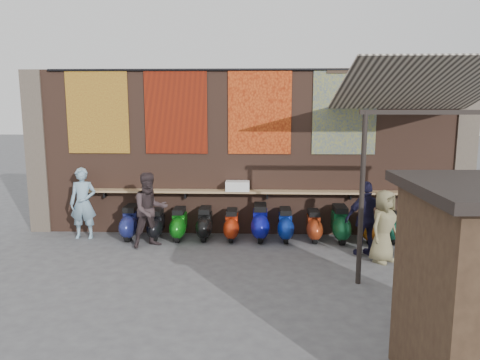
% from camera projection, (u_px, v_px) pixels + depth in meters
% --- Properties ---
extents(ground, '(70.00, 70.00, 0.00)m').
position_uv_depth(ground, '(243.00, 270.00, 9.16)').
color(ground, '#474749').
rests_on(ground, ground).
extents(brick_wall, '(10.00, 0.40, 4.00)m').
position_uv_depth(brick_wall, '(247.00, 153.00, 11.48)').
color(brick_wall, brown).
rests_on(brick_wall, ground).
extents(pier_left, '(0.50, 0.50, 4.00)m').
position_uv_depth(pier_left, '(39.00, 152.00, 11.68)').
color(pier_left, '#4C4238').
rests_on(pier_left, ground).
extents(pier_right, '(0.50, 0.50, 4.00)m').
position_uv_depth(pier_right, '(462.00, 154.00, 11.27)').
color(pier_right, '#4C4238').
rests_on(pier_right, ground).
extents(eating_counter, '(8.00, 0.32, 0.05)m').
position_uv_depth(eating_counter, '(247.00, 192.00, 11.27)').
color(eating_counter, '#9E7A51').
rests_on(eating_counter, brick_wall).
extents(shelf_box, '(0.57, 0.31, 0.23)m').
position_uv_depth(shelf_box, '(238.00, 186.00, 11.22)').
color(shelf_box, white).
rests_on(shelf_box, eating_counter).
extents(tapestry_redgold, '(1.50, 0.02, 2.00)m').
position_uv_depth(tapestry_redgold, '(97.00, 112.00, 11.23)').
color(tapestry_redgold, maroon).
rests_on(tapestry_redgold, brick_wall).
extents(tapestry_sun, '(1.50, 0.02, 2.00)m').
position_uv_depth(tapestry_sun, '(176.00, 112.00, 11.16)').
color(tapestry_sun, '#BA280A').
rests_on(tapestry_sun, brick_wall).
extents(tapestry_orange, '(1.50, 0.02, 2.00)m').
position_uv_depth(tapestry_orange, '(260.00, 112.00, 11.08)').
color(tapestry_orange, '#CB4D19').
rests_on(tapestry_orange, brick_wall).
extents(tapestry_multi, '(1.50, 0.02, 2.00)m').
position_uv_depth(tapestry_multi, '(345.00, 112.00, 11.00)').
color(tapestry_multi, navy).
rests_on(tapestry_multi, brick_wall).
extents(hang_rail, '(9.50, 0.06, 0.06)m').
position_uv_depth(hang_rail, '(247.00, 70.00, 10.91)').
color(hang_rail, black).
rests_on(hang_rail, brick_wall).
extents(scooter_stool_0, '(0.38, 0.83, 0.79)m').
position_uv_depth(scooter_stool_0, '(131.00, 223.00, 11.14)').
color(scooter_stool_0, navy).
rests_on(scooter_stool_0, ground).
extents(scooter_stool_1, '(0.34, 0.75, 0.71)m').
position_uv_depth(scooter_stool_1, '(156.00, 225.00, 11.12)').
color(scooter_stool_1, black).
rests_on(scooter_stool_1, ground).
extents(scooter_stool_2, '(0.35, 0.78, 0.74)m').
position_uv_depth(scooter_stool_2, '(179.00, 224.00, 11.10)').
color(scooter_stool_2, '#0D5D0F').
rests_on(scooter_stool_2, ground).
extents(scooter_stool_3, '(0.36, 0.79, 0.75)m').
position_uv_depth(scooter_stool_3, '(205.00, 224.00, 11.12)').
color(scooter_stool_3, black).
rests_on(scooter_stool_3, ground).
extents(scooter_stool_4, '(0.34, 0.76, 0.72)m').
position_uv_depth(scooter_stool_4, '(232.00, 225.00, 11.06)').
color(scooter_stool_4, '#A8270C').
rests_on(scooter_stool_4, ground).
extents(scooter_stool_5, '(0.40, 0.89, 0.84)m').
position_uv_depth(scooter_stool_5, '(260.00, 222.00, 11.06)').
color(scooter_stool_5, '#0E118E').
rests_on(scooter_stool_5, ground).
extents(scooter_stool_6, '(0.36, 0.80, 0.76)m').
position_uv_depth(scooter_stool_6, '(285.00, 225.00, 11.00)').
color(scooter_stool_6, navy).
rests_on(scooter_stool_6, ground).
extents(scooter_stool_7, '(0.34, 0.76, 0.72)m').
position_uv_depth(scooter_stool_7, '(314.00, 226.00, 10.98)').
color(scooter_stool_7, '#983114').
rests_on(scooter_stool_7, ground).
extents(scooter_stool_8, '(0.40, 0.88, 0.84)m').
position_uv_depth(scooter_stool_8, '(340.00, 224.00, 10.92)').
color(scooter_stool_8, '#0F4B26').
rests_on(scooter_stool_8, ground).
extents(scooter_stool_9, '(0.32, 0.71, 0.67)m').
position_uv_depth(scooter_stool_9, '(368.00, 227.00, 10.95)').
color(scooter_stool_9, '#813C0B').
rests_on(scooter_stool_9, ground).
extents(scooter_stool_10, '(0.34, 0.76, 0.72)m').
position_uv_depth(scooter_stool_10, '(391.00, 226.00, 10.97)').
color(scooter_stool_10, '#19644A').
rests_on(scooter_stool_10, ground).
extents(diner_left, '(0.65, 0.46, 1.71)m').
position_uv_depth(diner_left, '(83.00, 203.00, 11.14)').
color(diner_left, '#7A9CB2').
rests_on(diner_left, ground).
extents(diner_right, '(1.04, 0.99, 1.69)m').
position_uv_depth(diner_right, '(150.00, 210.00, 10.48)').
color(diner_right, '#33282A').
rests_on(diner_right, ground).
extents(shopper_navy, '(1.01, 0.62, 1.61)m').
position_uv_depth(shopper_navy, '(366.00, 219.00, 9.87)').
color(shopper_navy, black).
rests_on(shopper_navy, ground).
extents(shopper_grey, '(1.32, 1.17, 1.78)m').
position_uv_depth(shopper_grey, '(467.00, 231.00, 8.64)').
color(shopper_grey, '#5C5D61').
rests_on(shopper_grey, ground).
extents(shopper_tan, '(0.86, 0.84, 1.50)m').
position_uv_depth(shopper_tan, '(384.00, 226.00, 9.50)').
color(shopper_tan, '#7E7450').
rests_on(shopper_tan, ground).
extents(stall_shelf, '(1.78, 0.19, 0.06)m').
position_uv_depth(stall_shelf, '(475.00, 295.00, 5.93)').
color(stall_shelf, '#473321').
rests_on(stall_shelf, market_stall).
extents(awning_canvas, '(3.20, 3.28, 0.97)m').
position_uv_depth(awning_canvas, '(421.00, 86.00, 9.30)').
color(awning_canvas, beige).
rests_on(awning_canvas, brick_wall).
extents(awning_ledger, '(3.30, 0.08, 0.12)m').
position_uv_depth(awning_ledger, '(398.00, 71.00, 10.80)').
color(awning_ledger, '#33261C').
rests_on(awning_ledger, brick_wall).
extents(awning_header, '(3.00, 0.08, 0.08)m').
position_uv_depth(awning_header, '(449.00, 112.00, 7.91)').
color(awning_header, black).
rests_on(awning_header, awning_post_left).
extents(awning_post_left, '(0.09, 0.09, 3.10)m').
position_uv_depth(awning_post_left, '(362.00, 200.00, 8.22)').
color(awning_post_left, black).
rests_on(awning_post_left, ground).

